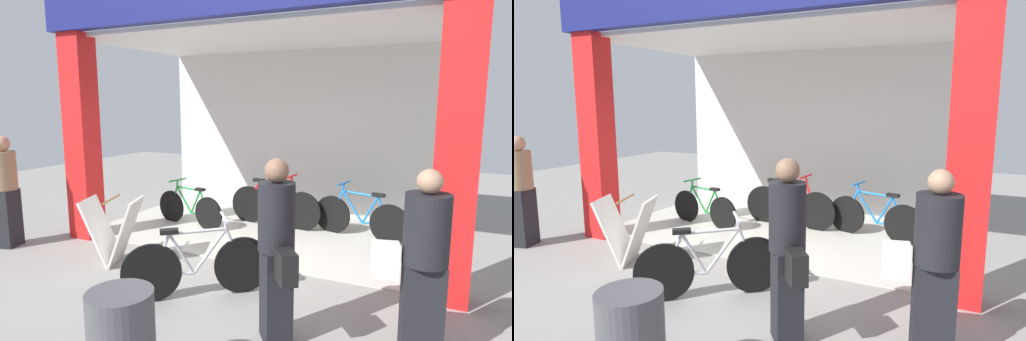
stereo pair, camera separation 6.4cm
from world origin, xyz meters
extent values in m
plane|color=gray|center=(0.00, 0.00, 0.00)|extent=(19.46, 19.46, 0.00)
cube|color=beige|center=(0.00, 1.49, 0.01)|extent=(5.73, 2.98, 0.02)
cube|color=silver|center=(0.00, 2.98, 1.58)|extent=(5.73, 0.12, 3.17)
cube|color=red|center=(-2.65, 0.00, 1.58)|extent=(0.42, 0.36, 3.17)
cube|color=red|center=(2.65, 0.00, 1.58)|extent=(0.42, 0.36, 3.17)
cube|color=silver|center=(0.00, 1.49, 3.14)|extent=(5.73, 2.98, 0.06)
cylinder|color=black|center=(1.80, 1.65, 0.31)|extent=(0.62, 0.17, 0.62)
cylinder|color=black|center=(0.86, 1.86, 0.31)|extent=(0.62, 0.17, 0.62)
cylinder|color=blue|center=(1.58, 1.70, 0.29)|extent=(0.42, 0.12, 0.08)
cylinder|color=blue|center=(1.50, 1.72, 0.49)|extent=(0.27, 0.09, 0.47)
cylinder|color=blue|center=(1.20, 1.78, 0.50)|extent=(0.38, 0.12, 0.49)
cylinder|color=blue|center=(1.32, 1.76, 0.73)|extent=(0.59, 0.16, 0.05)
cylinder|color=blue|center=(1.70, 1.67, 0.52)|extent=(0.21, 0.08, 0.42)
cylinder|color=blue|center=(0.95, 1.84, 0.52)|extent=(0.19, 0.07, 0.43)
cylinder|color=blue|center=(1.04, 1.82, 0.80)|extent=(0.06, 0.04, 0.13)
cylinder|color=blue|center=(1.05, 1.82, 0.86)|extent=(0.12, 0.43, 0.03)
cube|color=black|center=(1.61, 1.69, 0.75)|extent=(0.21, 0.13, 0.05)
cylinder|color=black|center=(-0.65, 1.81, 0.33)|extent=(0.67, 0.08, 0.67)
cylinder|color=black|center=(0.37, 1.75, 0.33)|extent=(0.67, 0.08, 0.67)
cylinder|color=red|center=(-0.41, 1.80, 0.31)|extent=(0.45, 0.06, 0.09)
cylinder|color=red|center=(-0.32, 1.79, 0.52)|extent=(0.29, 0.05, 0.50)
cylinder|color=red|center=(0.00, 1.77, 0.53)|extent=(0.41, 0.06, 0.52)
cylinder|color=red|center=(-0.13, 1.78, 0.77)|extent=(0.64, 0.07, 0.05)
cylinder|color=red|center=(-0.54, 1.81, 0.55)|extent=(0.22, 0.05, 0.45)
cylinder|color=red|center=(0.27, 1.76, 0.56)|extent=(0.20, 0.05, 0.46)
cylinder|color=red|center=(0.18, 1.76, 0.85)|extent=(0.06, 0.04, 0.14)
cylinder|color=red|center=(0.17, 1.76, 0.91)|extent=(0.06, 0.46, 0.03)
cube|color=black|center=(-0.45, 1.80, 0.79)|extent=(0.21, 0.11, 0.05)
cylinder|color=black|center=(-1.05, 1.10, 0.29)|extent=(0.57, 0.14, 0.57)
cylinder|color=black|center=(-1.93, 1.25, 0.29)|extent=(0.57, 0.14, 0.57)
cylinder|color=#198C33|center=(-1.26, 1.13, 0.27)|extent=(0.39, 0.10, 0.07)
cylinder|color=#198C33|center=(-1.34, 1.15, 0.45)|extent=(0.25, 0.07, 0.43)
cylinder|color=#198C33|center=(-1.61, 1.19, 0.46)|extent=(0.35, 0.09, 0.45)
cylinder|color=#198C33|center=(-1.50, 1.17, 0.67)|extent=(0.55, 0.13, 0.05)
cylinder|color=#198C33|center=(-1.15, 1.11, 0.47)|extent=(0.19, 0.06, 0.39)
cylinder|color=#198C33|center=(-1.84, 1.23, 0.48)|extent=(0.17, 0.06, 0.40)
cylinder|color=#198C33|center=(-1.76, 1.22, 0.73)|extent=(0.05, 0.04, 0.12)
cylinder|color=#198C33|center=(-1.75, 1.22, 0.79)|extent=(0.10, 0.40, 0.03)
cube|color=black|center=(-1.23, 1.13, 0.69)|extent=(0.19, 0.12, 0.04)
cylinder|color=black|center=(-0.23, -1.38, 0.32)|extent=(0.53, 0.44, 0.65)
cylinder|color=black|center=(0.55, -0.76, 0.32)|extent=(0.53, 0.44, 0.65)
cylinder|color=silver|center=(-0.05, -1.24, 0.30)|extent=(0.36, 0.30, 0.08)
cylinder|color=silver|center=(0.02, -1.18, 0.51)|extent=(0.24, 0.20, 0.49)
cylinder|color=silver|center=(0.26, -0.98, 0.52)|extent=(0.33, 0.28, 0.51)
cylinder|color=silver|center=(0.17, -1.06, 0.75)|extent=(0.51, 0.42, 0.05)
cylinder|color=silver|center=(-0.15, -1.31, 0.53)|extent=(0.19, 0.16, 0.44)
cylinder|color=silver|center=(0.47, -0.82, 0.54)|extent=(0.17, 0.15, 0.45)
cylinder|color=silver|center=(0.40, -0.87, 0.83)|extent=(0.06, 0.06, 0.14)
cylinder|color=silver|center=(0.39, -0.88, 0.89)|extent=(0.31, 0.37, 0.03)
cube|color=black|center=(-0.08, -1.26, 0.77)|extent=(0.21, 0.20, 0.05)
cube|color=silver|center=(-1.58, -0.76, 0.44)|extent=(0.55, 0.64, 0.89)
cube|color=silver|center=(-1.27, -0.63, 0.44)|extent=(0.55, 0.64, 0.89)
cylinder|color=olive|center=(-1.42, -0.70, 0.88)|extent=(0.23, 0.51, 0.03)
cube|color=black|center=(1.27, -1.50, 0.43)|extent=(0.37, 0.38, 0.86)
cylinder|color=black|center=(1.27, -1.50, 1.16)|extent=(0.46, 0.46, 0.60)
sphere|color=#8C664C|center=(1.27, -1.50, 1.57)|extent=(0.21, 0.21, 0.21)
cube|color=black|center=(1.46, -1.74, 0.81)|extent=(0.25, 0.27, 0.27)
cube|color=black|center=(-3.33, -0.86, 0.43)|extent=(0.31, 0.35, 0.87)
cylinder|color=#8C6B4C|center=(-3.33, -0.86, 1.15)|extent=(0.41, 0.41, 0.57)
sphere|color=tan|center=(-3.33, -0.86, 1.55)|extent=(0.23, 0.23, 0.23)
cube|color=black|center=(2.48, -1.24, 0.42)|extent=(0.37, 0.31, 0.84)
cylinder|color=black|center=(2.48, -1.24, 1.13)|extent=(0.44, 0.44, 0.58)
sphere|color=tan|center=(2.48, -1.24, 1.52)|extent=(0.20, 0.20, 0.20)
cube|color=white|center=(2.17, -1.31, 0.85)|extent=(0.25, 0.18, 0.30)
camera|label=1|loc=(2.66, -4.82, 2.15)|focal=29.90mm
camera|label=2|loc=(2.72, -4.80, 2.15)|focal=29.90mm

